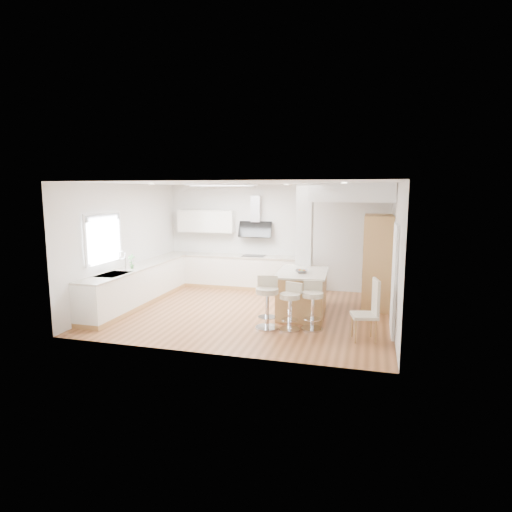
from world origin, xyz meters
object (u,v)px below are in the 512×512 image
(bar_stool_a, at_px, (267,300))
(bar_stool_c, at_px, (313,303))
(peninsula, at_px, (302,293))
(dining_chair, at_px, (370,308))
(bar_stool_b, at_px, (290,304))

(bar_stool_a, relative_size, bar_stool_c, 1.09)
(peninsula, bearing_deg, bar_stool_a, -117.47)
(peninsula, xyz_separation_m, dining_chair, (1.41, -1.27, 0.12))
(bar_stool_b, height_order, dining_chair, dining_chair)
(bar_stool_a, bearing_deg, dining_chair, -16.18)
(peninsula, distance_m, bar_stool_c, 0.99)
(bar_stool_c, bearing_deg, peninsula, 102.67)
(peninsula, relative_size, bar_stool_c, 1.71)
(bar_stool_a, distance_m, dining_chair, 1.92)
(peninsula, bearing_deg, bar_stool_b, -95.75)
(bar_stool_a, height_order, dining_chair, dining_chair)
(dining_chair, bearing_deg, bar_stool_c, 149.05)
(peninsula, height_order, bar_stool_b, peninsula)
(bar_stool_a, distance_m, bar_stool_b, 0.45)
(bar_stool_b, distance_m, dining_chair, 1.48)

